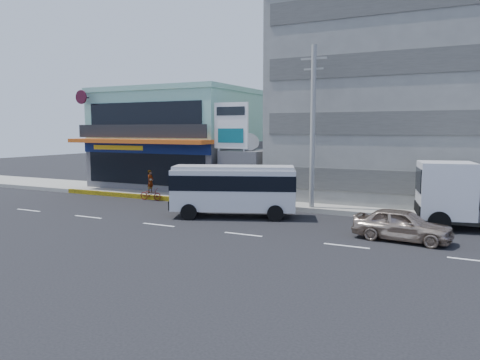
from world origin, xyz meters
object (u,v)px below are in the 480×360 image
satellite_dish (249,149)px  utility_pole_near (313,127)px  shop_building (180,141)px  billboard (231,131)px  sedan (402,225)px  minibus (234,187)px  motorcycle_rider (151,190)px  concrete_building (402,101)px

satellite_dish → utility_pole_near: bearing=-31.0°
shop_building → billboard: 8.92m
satellite_dish → billboard: billboard is taller
sedan → minibus: bearing=86.0°
satellite_dish → minibus: 7.83m
sedan → utility_pole_near: bearing=54.7°
shop_building → motorcycle_rider: shop_building is taller
concrete_building → billboard: concrete_building is taller
concrete_building → minibus: concrete_building is taller
shop_building → billboard: bearing=-32.3°
billboard → motorcycle_rider: size_ratio=3.19×
billboard → utility_pole_near: (6.50, -1.80, 0.22)m
satellite_dish → motorcycle_rider: 7.66m
billboard → minibus: 6.94m
shop_building → sedan: bearing=-30.6°
utility_pole_near → minibus: size_ratio=1.35×
utility_pole_near → billboard: bearing=164.5°
minibus → motorcycle_rider: bearing=160.0°
minibus → motorcycle_rider: 8.83m
billboard → utility_pole_near: utility_pole_near is taller
sedan → shop_building: bearing=65.6°
shop_building → sedan: (20.00, -11.85, -3.26)m
satellite_dish → utility_pole_near: size_ratio=0.15×
sedan → satellite_dish: bearing=59.6°
concrete_building → motorcycle_rider: concrete_building is taller
billboard → satellite_dish: bearing=74.5°
shop_building → motorcycle_rider: size_ratio=5.74×
shop_building → satellite_dish: shop_building is taller
satellite_dish → billboard: bearing=-105.5°
concrete_building → billboard: (-10.50, -5.80, -2.07)m
billboard → sedan: billboard is taller
shop_building → minibus: 14.77m
shop_building → satellite_dish: (8.00, -2.95, -0.42)m
motorcycle_rider → billboard: bearing=24.6°
sedan → motorcycle_rider: (-17.73, 4.71, -0.03)m
minibus → utility_pole_near: bearing=45.8°
motorcycle_rider → shop_building: bearing=107.6°
satellite_dish → billboard: 2.31m
motorcycle_rider → utility_pole_near: bearing=2.9°
shop_building → motorcycle_rider: 8.18m
concrete_building → sedan: (2.00, -12.91, -6.26)m
minibus → motorcycle_rider: minibus is taller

